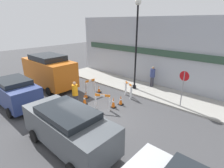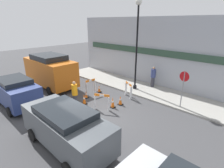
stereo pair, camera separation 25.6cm
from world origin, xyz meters
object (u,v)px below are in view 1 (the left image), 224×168
Objects in this scene: person_worker at (75,94)px; parked_car_1 at (68,126)px; work_van at (49,70)px; streetlamp_post at (137,35)px; parked_car_0 at (15,91)px; person_pedestrian at (152,76)px; stop_sign at (183,83)px.

person_worker is 0.37× the size of parked_car_1.
work_van is (-4.60, 0.88, 0.51)m from person_worker.
streetlamp_post is at bearing 36.28° from work_van.
parked_car_1 is (1.83, -7.39, -3.19)m from streetlamp_post.
streetlamp_post is at bearing 62.12° from parked_car_0.
work_van reaches higher than person_pedestrian.
stop_sign is at bearing 41.01° from parked_car_0.
parked_car_0 is at bearing -117.88° from streetlamp_post.
work_van reaches higher than parked_car_1.
stop_sign is 7.16m from parked_car_1.
work_van reaches higher than stop_sign.
person_worker is 3.81m from parked_car_0.
parked_car_1 is at bearing 80.14° from stop_sign.
stop_sign reaches higher than person_worker.
person_worker is at bearing -101.04° from streetlamp_post.
work_van is at bearing 95.89° from person_worker.
streetlamp_post is 4.73m from stop_sign.
stop_sign is (3.93, -0.57, -2.58)m from streetlamp_post.
streetlamp_post is 1.29× the size of work_van.
streetlamp_post reaches higher than stop_sign.
work_van is (-1.66, 3.31, 0.41)m from parked_car_0.
parked_car_1 is at bearing -0.00° from parked_car_0.
streetlamp_post is at bearing 75.65° from person_pedestrian.
work_van reaches higher than person_worker.
person_pedestrian is at bearing 59.58° from streetlamp_post.
parked_car_1 is 0.91× the size of work_van.
streetlamp_post is 3.80× the size of person_worker.
parked_car_1 is at bearing -76.07° from streetlamp_post.
person_pedestrian is 9.92m from parked_car_0.
streetlamp_post reaches higher than person_pedestrian.
person_worker is at bearing 139.13° from parked_car_1.
streetlamp_post reaches higher than parked_car_0.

